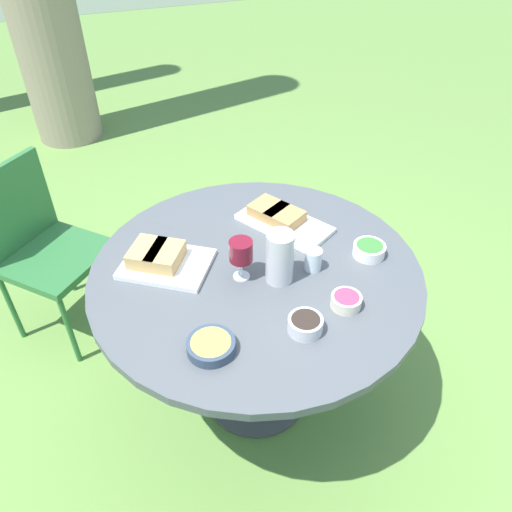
{
  "coord_description": "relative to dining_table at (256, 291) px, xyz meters",
  "views": [
    {
      "loc": [
        -0.5,
        -1.29,
        1.97
      ],
      "look_at": [
        0.0,
        0.0,
        0.83
      ],
      "focal_mm": 35.0,
      "sensor_mm": 36.0,
      "label": 1
    }
  ],
  "objects": [
    {
      "name": "wine_glass",
      "position": [
        -0.07,
        -0.02,
        0.23
      ],
      "size": [
        0.08,
        0.08,
        0.16
      ],
      "color": "silver",
      "rests_on": "dining_table"
    },
    {
      "name": "platter_bread_main",
      "position": [
        0.19,
        0.23,
        0.14
      ],
      "size": [
        0.35,
        0.42,
        0.07
      ],
      "color": "white",
      "rests_on": "dining_table"
    },
    {
      "name": "chair_near_left",
      "position": [
        -0.79,
        0.82,
        -0.13
      ],
      "size": [
        0.61,
        0.61,
        0.89
      ],
      "color": "#2D6B38",
      "rests_on": "ground_plane"
    },
    {
      "name": "platter_charcuterie",
      "position": [
        -0.32,
        0.14,
        0.14
      ],
      "size": [
        0.39,
        0.37,
        0.08
      ],
      "color": "white",
      "rests_on": "dining_table"
    },
    {
      "name": "water_pitcher",
      "position": [
        0.06,
        -0.08,
        0.21
      ],
      "size": [
        0.11,
        0.1,
        0.2
      ],
      "color": "silver",
      "rests_on": "dining_table"
    },
    {
      "name": "bowl_olives",
      "position": [
        0.04,
        -0.34,
        0.14
      ],
      "size": [
        0.11,
        0.11,
        0.05
      ],
      "color": "silver",
      "rests_on": "dining_table"
    },
    {
      "name": "bowl_salad",
      "position": [
        0.43,
        -0.08,
        0.14
      ],
      "size": [
        0.12,
        0.12,
        0.05
      ],
      "color": "white",
      "rests_on": "dining_table"
    },
    {
      "name": "dining_table",
      "position": [
        0.0,
        0.0,
        0.0
      ],
      "size": [
        1.22,
        1.22,
        0.77
      ],
      "color": "#4C4C51",
      "rests_on": "ground_plane"
    },
    {
      "name": "cup_water_near",
      "position": [
        0.19,
        -0.07,
        0.15
      ],
      "size": [
        0.06,
        0.06,
        0.08
      ],
      "color": "silver",
      "rests_on": "dining_table"
    },
    {
      "name": "bowl_dip_red",
      "position": [
        0.21,
        -0.29,
        0.14
      ],
      "size": [
        0.1,
        0.1,
        0.04
      ],
      "color": "beige",
      "rests_on": "dining_table"
    },
    {
      "name": "ground_plane",
      "position": [
        0.0,
        0.0,
        -0.66
      ],
      "size": [
        40.0,
        40.0,
        0.0
      ],
      "primitive_type": "plane",
      "color": "#668E42"
    },
    {
      "name": "bowl_fries",
      "position": [
        -0.27,
        -0.31,
        0.13
      ],
      "size": [
        0.15,
        0.15,
        0.04
      ],
      "color": "#334256",
      "rests_on": "dining_table"
    }
  ]
}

